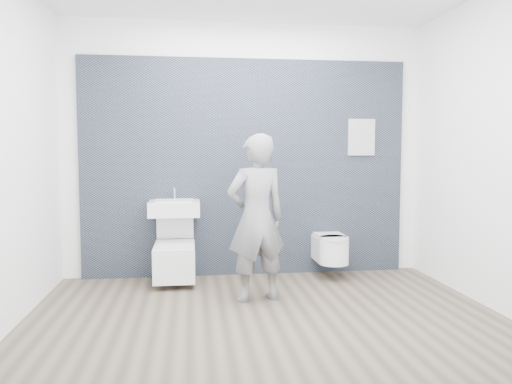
{
  "coord_description": "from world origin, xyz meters",
  "views": [
    {
      "loc": [
        -0.6,
        -4.06,
        1.38
      ],
      "look_at": [
        0.0,
        0.6,
        1.0
      ],
      "focal_mm": 35.0,
      "sensor_mm": 36.0,
      "label": 1
    }
  ],
  "objects": [
    {
      "name": "ground",
      "position": [
        0.0,
        0.0,
        0.0
      ],
      "size": [
        4.0,
        4.0,
        0.0
      ],
      "primitive_type": "plane",
      "color": "brown",
      "rests_on": "ground"
    },
    {
      "name": "room_shell",
      "position": [
        0.0,
        0.0,
        1.74
      ],
      "size": [
        4.0,
        4.0,
        4.0
      ],
      "color": "white",
      "rests_on": "ground"
    },
    {
      "name": "tile_wall",
      "position": [
        0.0,
        1.47,
        0.0
      ],
      "size": [
        3.6,
        0.06,
        2.4
      ],
      "primitive_type": "cube",
      "color": "black",
      "rests_on": "ground"
    },
    {
      "name": "washbasin",
      "position": [
        -0.79,
        1.24,
        0.79
      ],
      "size": [
        0.53,
        0.4,
        0.4
      ],
      "color": "white",
      "rests_on": "ground"
    },
    {
      "name": "toilet_square",
      "position": [
        -0.79,
        1.14,
        0.26
      ],
      "size": [
        0.42,
        0.61,
        0.82
      ],
      "color": "white",
      "rests_on": "ground"
    },
    {
      "name": "toilet_rounded",
      "position": [
        0.9,
        1.17,
        0.32
      ],
      "size": [
        0.32,
        0.55,
        0.3
      ],
      "color": "white",
      "rests_on": "ground"
    },
    {
      "name": "info_placard",
      "position": [
        1.31,
        1.43,
        0.0
      ],
      "size": [
        0.31,
        0.03,
        0.41
      ],
      "primitive_type": "cube",
      "color": "white",
      "rests_on": "ground"
    },
    {
      "name": "visitor",
      "position": [
        -0.02,
        0.45,
        0.77
      ],
      "size": [
        0.64,
        0.5,
        1.54
      ],
      "primitive_type": "imported",
      "rotation": [
        0.0,
        0.0,
        3.4
      ],
      "color": "gray",
      "rests_on": "ground"
    }
  ]
}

